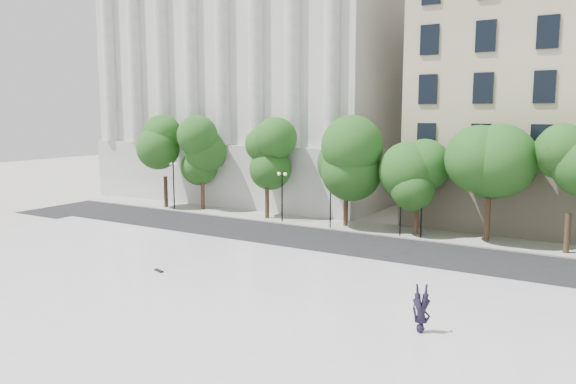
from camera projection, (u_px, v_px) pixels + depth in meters
name	position (u px, v px, depth m)	size (l,w,h in m)	color
ground	(136.00, 329.00, 23.48)	(160.00, 160.00, 0.00)	#ADABA3
plaza	(184.00, 303.00, 25.99)	(44.00, 22.00, 0.45)	silver
street	(331.00, 244.00, 38.73)	(60.00, 8.00, 0.02)	black
far_sidewalk	(365.00, 228.00, 43.81)	(60.00, 4.00, 0.12)	#A09F94
building_west	(279.00, 77.00, 63.06)	(31.50, 27.65, 25.60)	silver
traffic_light_west	(331.00, 182.00, 43.00)	(0.83, 1.74, 4.19)	black
traffic_light_east	(401.00, 187.00, 40.10)	(0.90, 1.84, 4.23)	black
person_lying	(421.00, 326.00, 21.94)	(0.70, 0.46, 1.92)	black
skateboard	(159.00, 271.00, 30.39)	(0.75, 0.19, 0.08)	black
street_trees	(393.00, 161.00, 41.59)	(45.34, 5.25, 8.10)	#382619
lamp_posts	(349.00, 193.00, 42.63)	(38.16, 0.28, 4.47)	black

